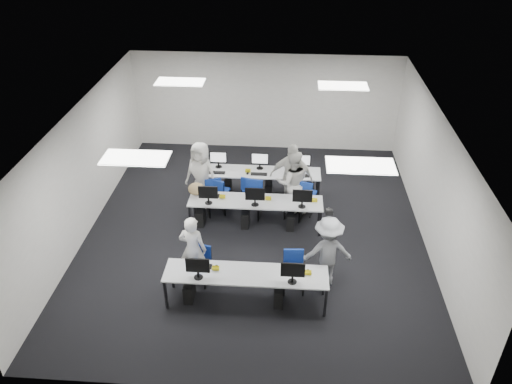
# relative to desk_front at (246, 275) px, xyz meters

# --- Properties ---
(room) EXTENTS (9.00, 9.02, 3.00)m
(room) POSITION_rel_desk_front_xyz_m (0.00, 2.40, 0.82)
(room) COLOR black
(room) RESTS_ON ground
(ceiling_panels) EXTENTS (5.20, 4.60, 0.02)m
(ceiling_panels) POSITION_rel_desk_front_xyz_m (0.00, 2.40, 2.30)
(ceiling_panels) COLOR white
(ceiling_panels) RESTS_ON room
(desk_front) EXTENTS (3.20, 0.70, 0.73)m
(desk_front) POSITION_rel_desk_front_xyz_m (0.00, 0.00, 0.00)
(desk_front) COLOR silver
(desk_front) RESTS_ON ground
(desk_mid) EXTENTS (3.20, 0.70, 0.73)m
(desk_mid) POSITION_rel_desk_front_xyz_m (0.00, 2.60, 0.00)
(desk_mid) COLOR silver
(desk_mid) RESTS_ON ground
(desk_back) EXTENTS (3.20, 0.70, 0.73)m
(desk_back) POSITION_rel_desk_front_xyz_m (0.00, 4.00, 0.00)
(desk_back) COLOR silver
(desk_back) RESTS_ON ground
(equipment_front) EXTENTS (2.51, 0.41, 1.19)m
(equipment_front) POSITION_rel_desk_front_xyz_m (-0.19, -0.02, -0.32)
(equipment_front) COLOR #0D2EB5
(equipment_front) RESTS_ON desk_front
(equipment_mid) EXTENTS (2.91, 0.41, 1.19)m
(equipment_mid) POSITION_rel_desk_front_xyz_m (-0.19, 2.58, -0.32)
(equipment_mid) COLOR white
(equipment_mid) RESTS_ON desk_mid
(equipment_back) EXTENTS (2.91, 0.41, 1.19)m
(equipment_back) POSITION_rel_desk_front_xyz_m (0.19, 4.02, -0.32)
(equipment_back) COLOR white
(equipment_back) RESTS_ON desk_back
(chair_0) EXTENTS (0.50, 0.52, 0.83)m
(chair_0) POSITION_rel_desk_front_xyz_m (-1.01, 0.54, -0.42)
(chair_0) COLOR navy
(chair_0) RESTS_ON ground
(chair_1) EXTENTS (0.46, 0.49, 0.88)m
(chair_1) POSITION_rel_desk_front_xyz_m (0.93, 0.45, -0.40)
(chair_1) COLOR navy
(chair_1) RESTS_ON ground
(chair_2) EXTENTS (0.56, 0.59, 0.88)m
(chair_2) POSITION_rel_desk_front_xyz_m (-1.06, 3.12, -0.40)
(chair_2) COLOR navy
(chair_2) RESTS_ON ground
(chair_3) EXTENTS (0.53, 0.56, 0.93)m
(chair_3) POSITION_rel_desk_front_xyz_m (-0.11, 3.06, -0.39)
(chair_3) COLOR navy
(chair_3) RESTS_ON ground
(chair_4) EXTENTS (0.55, 0.58, 0.88)m
(chair_4) POSITION_rel_desk_front_xyz_m (0.95, 3.06, -0.40)
(chair_4) COLOR navy
(chair_4) RESTS_ON ground
(chair_5) EXTENTS (0.52, 0.55, 0.84)m
(chair_5) POSITION_rel_desk_front_xyz_m (-0.98, 3.44, -0.41)
(chair_5) COLOR navy
(chair_5) RESTS_ON ground
(chair_6) EXTENTS (0.56, 0.58, 0.89)m
(chair_6) POSITION_rel_desk_front_xyz_m (-0.17, 3.53, -0.40)
(chair_6) COLOR navy
(chair_6) RESTS_ON ground
(chair_7) EXTENTS (0.61, 0.64, 0.97)m
(chair_7) POSITION_rel_desk_front_xyz_m (1.21, 3.33, -0.37)
(chair_7) COLOR navy
(chair_7) RESTS_ON ground
(handbag) EXTENTS (0.44, 0.33, 0.32)m
(handbag) POSITION_rel_desk_front_xyz_m (-1.45, 2.78, 0.21)
(handbag) COLOR #94794C
(handbag) RESTS_ON desk_mid
(student_0) EXTENTS (0.63, 0.47, 1.58)m
(student_0) POSITION_rel_desk_front_xyz_m (-1.14, 0.59, 0.11)
(student_0) COLOR white
(student_0) RESTS_ON ground
(student_1) EXTENTS (0.89, 0.73, 1.70)m
(student_1) POSITION_rel_desk_front_xyz_m (0.87, 3.32, 0.17)
(student_1) COLOR white
(student_1) RESTS_ON ground
(student_2) EXTENTS (0.99, 0.82, 1.75)m
(student_2) POSITION_rel_desk_front_xyz_m (-1.45, 3.51, 0.19)
(student_2) COLOR white
(student_2) RESTS_ON ground
(student_3) EXTENTS (1.14, 0.60, 1.85)m
(student_3) POSITION_rel_desk_front_xyz_m (0.83, 3.42, 0.24)
(student_3) COLOR white
(student_3) RESTS_ON ground
(photographer) EXTENTS (1.11, 0.73, 1.60)m
(photographer) POSITION_rel_desk_front_xyz_m (1.61, 0.70, 0.12)
(photographer) COLOR slate
(photographer) RESTS_ON ground
(dslr_camera) EXTENTS (0.16, 0.20, 0.10)m
(dslr_camera) POSITION_rel_desk_front_xyz_m (1.58, 0.88, 0.98)
(dslr_camera) COLOR black
(dslr_camera) RESTS_ON photographer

